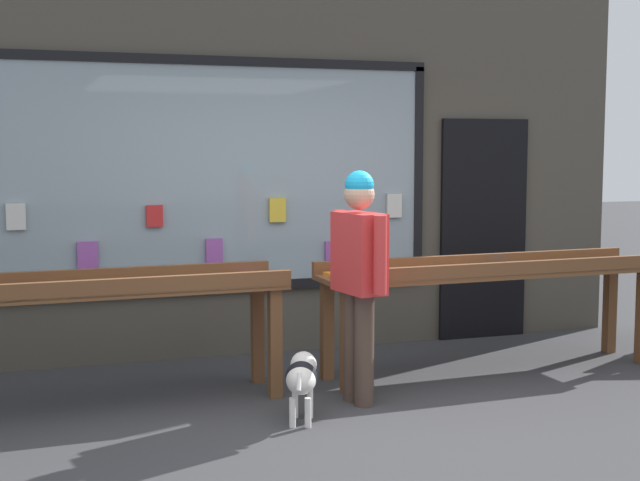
{
  "coord_description": "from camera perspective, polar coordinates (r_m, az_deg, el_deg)",
  "views": [
    {
      "loc": [
        -1.99,
        -5.28,
        1.83
      ],
      "look_at": [
        0.08,
        0.88,
        1.15
      ],
      "focal_mm": 50.0,
      "sensor_mm": 36.0,
      "label": 1
    }
  ],
  "objects": [
    {
      "name": "ground_plane",
      "position": [
        5.93,
        2.03,
        -12.01
      ],
      "size": [
        40.0,
        40.0,
        0.0
      ],
      "primitive_type": "plane",
      "color": "#38383A"
    },
    {
      "name": "shopfront_facade",
      "position": [
        7.92,
        -4.11,
        5.34
      ],
      "size": [
        7.12,
        0.29,
        3.53
      ],
      "color": "#4C473D",
      "rests_on": "ground_plane"
    },
    {
      "name": "small_dog",
      "position": [
        6.04,
        -1.18,
        -8.71
      ],
      "size": [
        0.33,
        0.53,
        0.43
      ],
      "rotation": [
        0.0,
        0.0,
        1.2
      ],
      "color": "white",
      "rests_on": "ground_plane"
    },
    {
      "name": "person_browsing",
      "position": [
        6.32,
        2.51,
        -1.8
      ],
      "size": [
        0.29,
        0.66,
        1.67
      ],
      "rotation": [
        0.0,
        0.0,
        1.73
      ],
      "color": "#4C382D",
      "rests_on": "ground_plane"
    },
    {
      "name": "display_table_left",
      "position": [
        6.46,
        -15.07,
        -3.7
      ],
      "size": [
        2.92,
        0.7,
        0.95
      ],
      "color": "brown",
      "rests_on": "ground_plane"
    },
    {
      "name": "display_table_right",
      "position": [
        7.4,
        10.9,
        -2.47
      ],
      "size": [
        2.92,
        0.68,
        0.94
      ],
      "color": "brown",
      "rests_on": "ground_plane"
    }
  ]
}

